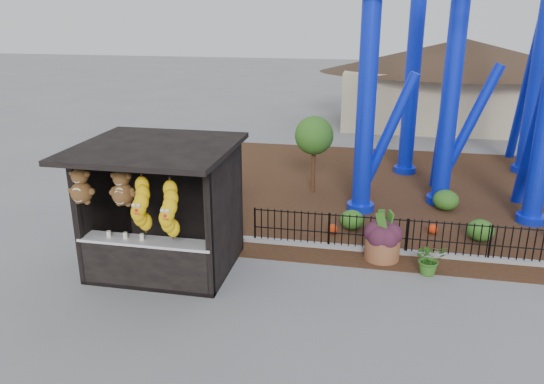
% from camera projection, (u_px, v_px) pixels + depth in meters
% --- Properties ---
extents(ground, '(120.00, 120.00, 0.00)m').
position_uv_depth(ground, '(277.00, 303.00, 11.43)').
color(ground, slate).
rests_on(ground, ground).
extents(mulch_bed, '(18.00, 12.00, 0.02)m').
position_uv_depth(mulch_bed, '(437.00, 195.00, 18.08)').
color(mulch_bed, '#331E11').
rests_on(mulch_bed, ground).
extents(curb, '(18.00, 0.18, 0.12)m').
position_uv_depth(curb, '(454.00, 257.00, 13.44)').
color(curb, gray).
rests_on(curb, ground).
extents(prize_booth, '(3.50, 3.40, 3.12)m').
position_uv_depth(prize_booth, '(157.00, 212.00, 12.33)').
color(prize_booth, black).
rests_on(prize_booth, ground).
extents(picket_fence, '(12.20, 0.06, 1.00)m').
position_uv_depth(picket_fence, '(494.00, 244.00, 13.12)').
color(picket_fence, black).
rests_on(picket_fence, ground).
extents(terracotta_planter, '(1.02, 1.02, 0.56)m').
position_uv_depth(terracotta_planter, '(382.00, 249.00, 13.37)').
color(terracotta_planter, brown).
rests_on(terracotta_planter, ground).
extents(planter_foliage, '(0.70, 0.70, 0.64)m').
position_uv_depth(planter_foliage, '(384.00, 227.00, 13.17)').
color(planter_foliage, '#361525').
rests_on(planter_foliage, terracotta_planter).
extents(potted_plant, '(0.86, 0.79, 0.80)m').
position_uv_depth(potted_plant, '(430.00, 259.00, 12.57)').
color(potted_plant, '#1B5218').
rests_on(potted_plant, ground).
extents(landscaping, '(9.21, 3.14, 0.64)m').
position_uv_depth(landscaping, '(482.00, 216.00, 15.44)').
color(landscaping, '#2B591A').
rests_on(landscaping, mulch_bed).
extents(pavilion, '(15.00, 15.00, 4.80)m').
position_uv_depth(pavilion, '(462.00, 69.00, 27.83)').
color(pavilion, '#BFAD8C').
rests_on(pavilion, ground).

